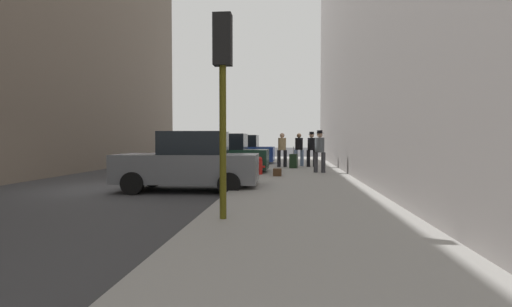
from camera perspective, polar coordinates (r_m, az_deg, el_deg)
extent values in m
plane|color=#38383A|center=(13.38, -20.28, -4.75)|extent=(120.00, 120.00, 0.00)
cube|color=gray|center=(12.10, 6.45, -4.99)|extent=(4.00, 40.00, 0.15)
cube|color=slate|center=(12.18, -9.72, -2.05)|extent=(4.25, 1.96, 0.84)
cube|color=black|center=(12.11, -8.82, 1.48)|extent=(1.93, 1.62, 0.70)
cylinder|color=black|center=(13.46, -14.49, -3.28)|extent=(0.65, 0.24, 0.64)
cylinder|color=black|center=(11.73, -17.26, -4.09)|extent=(0.65, 0.24, 0.64)
cylinder|color=black|center=(12.89, -2.84, -3.45)|extent=(0.65, 0.24, 0.64)
cylinder|color=black|center=(11.07, -3.88, -4.37)|extent=(0.65, 0.24, 0.64)
cube|color=#193828|center=(17.40, -5.22, -0.79)|extent=(4.21, 1.87, 0.84)
cube|color=black|center=(17.34, -4.58, 1.68)|extent=(1.90, 1.58, 0.70)
cylinder|color=black|center=(18.61, -8.82, -1.76)|extent=(0.64, 0.23, 0.64)
cylinder|color=black|center=(16.84, -10.38, -2.18)|extent=(0.64, 0.23, 0.64)
cylinder|color=black|center=(18.13, -0.43, -1.84)|extent=(0.64, 0.23, 0.64)
cylinder|color=black|center=(16.31, -1.10, -2.28)|extent=(0.64, 0.23, 0.64)
cube|color=navy|center=(23.40, -2.57, -0.05)|extent=(4.22, 1.90, 0.84)
cube|color=black|center=(23.35, -2.08, 1.79)|extent=(1.91, 1.59, 0.70)
cylinder|color=black|center=(24.55, -5.40, -0.82)|extent=(0.64, 0.23, 0.64)
cylinder|color=black|center=(22.75, -6.31, -1.05)|extent=(0.64, 0.23, 0.64)
cylinder|color=black|center=(24.17, 0.96, -0.85)|extent=(0.64, 0.23, 0.64)
cylinder|color=black|center=(22.34, 0.56, -1.10)|extent=(0.64, 0.23, 0.64)
cylinder|color=red|center=(15.93, 0.53, -2.01)|extent=(0.22, 0.22, 0.55)
sphere|color=red|center=(15.91, 0.54, -0.82)|extent=(0.20, 0.20, 0.20)
cylinder|color=red|center=(15.94, -0.04, -1.91)|extent=(0.10, 0.09, 0.09)
cylinder|color=red|center=(15.91, 1.11, -1.91)|extent=(0.10, 0.09, 0.09)
cylinder|color=#514C0F|center=(7.07, -4.76, 5.21)|extent=(0.12, 0.12, 3.60)
cube|color=black|center=(7.26, -4.80, 15.90)|extent=(0.32, 0.24, 0.90)
sphere|color=red|center=(7.46, -4.62, 17.75)|extent=(0.14, 0.14, 0.14)
sphere|color=yellow|center=(7.39, -4.62, 15.66)|extent=(0.14, 0.14, 0.14)
sphere|color=green|center=(7.33, -4.61, 13.53)|extent=(0.14, 0.14, 0.14)
cylinder|color=black|center=(20.16, 4.19, -0.72)|extent=(0.20, 0.20, 0.85)
cylinder|color=black|center=(20.21, 3.29, -0.71)|extent=(0.20, 0.20, 0.85)
cylinder|color=tan|center=(20.16, 3.75, 1.37)|extent=(0.45, 0.45, 0.62)
sphere|color=tan|center=(20.16, 3.75, 2.59)|extent=(0.24, 0.24, 0.24)
cylinder|color=black|center=(20.36, 7.49, -0.71)|extent=(0.21, 0.21, 0.85)
cylinder|color=black|center=(20.32, 8.38, -0.72)|extent=(0.21, 0.21, 0.85)
cylinder|color=black|center=(20.32, 7.95, 1.36)|extent=(0.46, 0.46, 0.62)
sphere|color=tan|center=(20.32, 7.95, 2.57)|extent=(0.24, 0.24, 0.24)
cylinder|color=black|center=(20.32, 7.95, 2.77)|extent=(0.34, 0.34, 0.02)
cylinder|color=black|center=(20.32, 7.96, 2.94)|extent=(0.23, 0.23, 0.11)
cylinder|color=#728CB2|center=(20.99, 6.59, -0.62)|extent=(0.19, 0.19, 0.85)
cylinder|color=#728CB2|center=(20.97, 5.71, -0.62)|extent=(0.19, 0.19, 0.85)
cylinder|color=black|center=(20.96, 6.16, 1.39)|extent=(0.41, 0.41, 0.62)
sphere|color=#997051|center=(20.96, 6.16, 2.56)|extent=(0.24, 0.24, 0.24)
cylinder|color=#333338|center=(17.02, 8.53, -1.26)|extent=(0.22, 0.22, 0.85)
cylinder|color=#333338|center=(16.97, 9.59, -1.28)|extent=(0.22, 0.22, 0.85)
cylinder|color=#4C5156|center=(16.97, 9.08, 1.21)|extent=(0.48, 0.48, 0.62)
sphere|color=tan|center=(16.96, 9.08, 2.66)|extent=(0.24, 0.24, 0.24)
cylinder|color=black|center=(16.97, 9.09, 2.91)|extent=(0.34, 0.34, 0.02)
cylinder|color=black|center=(16.97, 9.09, 3.11)|extent=(0.23, 0.23, 0.11)
cube|color=black|center=(19.55, 5.40, -1.06)|extent=(0.43, 0.60, 0.68)
cylinder|color=#333333|center=(19.52, 5.40, 0.46)|extent=(0.02, 0.02, 0.36)
cube|color=#472D19|center=(15.33, 3.06, -2.68)|extent=(0.32, 0.44, 0.28)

